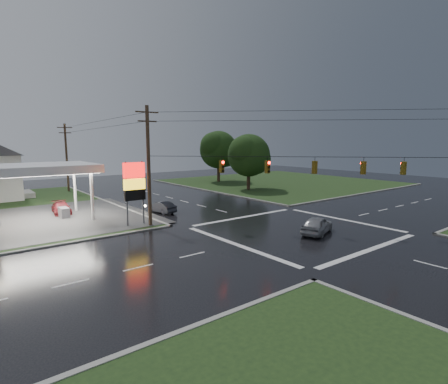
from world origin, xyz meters
TOP-DOWN VIEW (x-y plane):
  - ground at (0.00, 0.00)m, footprint 120.00×120.00m
  - grass_ne at (26.00, 26.00)m, footprint 36.00×36.00m
  - pylon_sign at (-10.50, 10.50)m, footprint 2.00×0.35m
  - utility_pole_nw at (-9.50, 9.50)m, footprint 2.20×0.32m
  - utility_pole_n at (-9.50, 38.00)m, footprint 2.20×0.32m
  - traffic_signals at (0.02, -0.02)m, footprint 26.87×26.87m
  - tree_ne_near at (14.14, 21.99)m, footprint 7.99×6.80m
  - tree_ne_far at (17.15, 33.99)m, footprint 8.46×7.20m
  - car_north at (-5.84, 14.32)m, footprint 2.00×4.04m
  - car_crossing at (0.50, -1.77)m, footprint 4.74×3.20m
  - car_pump at (-14.65, 20.54)m, footprint 2.21×4.42m

SIDE VIEW (x-z plane):
  - ground at x=0.00m, z-range 0.00..0.00m
  - grass_ne at x=26.00m, z-range 0.00..0.08m
  - car_pump at x=-14.65m, z-range 0.00..1.23m
  - car_north at x=-5.84m, z-range 0.00..1.27m
  - car_crossing at x=0.50m, z-range 0.00..1.50m
  - pylon_sign at x=-10.50m, z-range 1.01..7.01m
  - utility_pole_n at x=-9.50m, z-range 0.22..10.72m
  - tree_ne_near at x=14.14m, z-range 1.07..10.05m
  - utility_pole_nw at x=-9.50m, z-range 0.22..11.22m
  - tree_ne_far at x=17.15m, z-range 1.28..11.08m
  - traffic_signals at x=0.02m, z-range 5.75..7.22m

